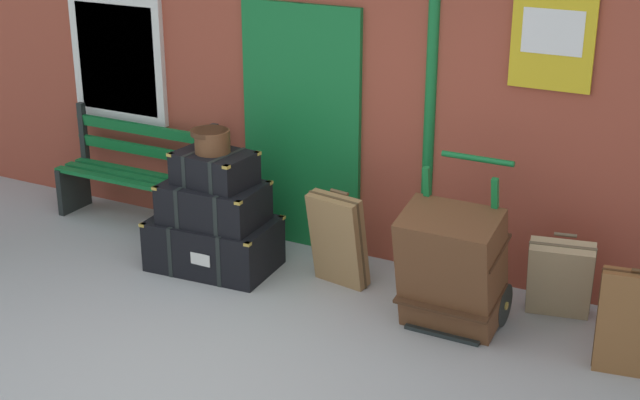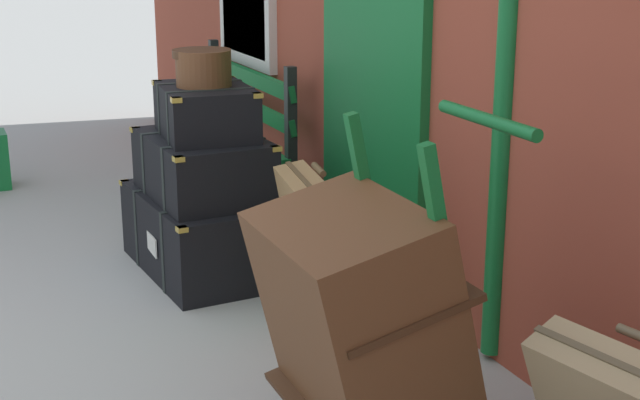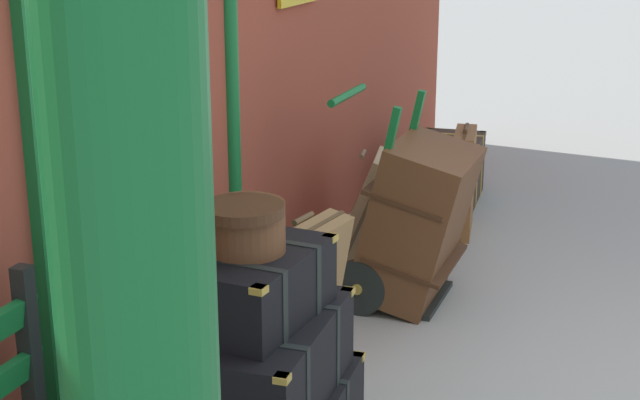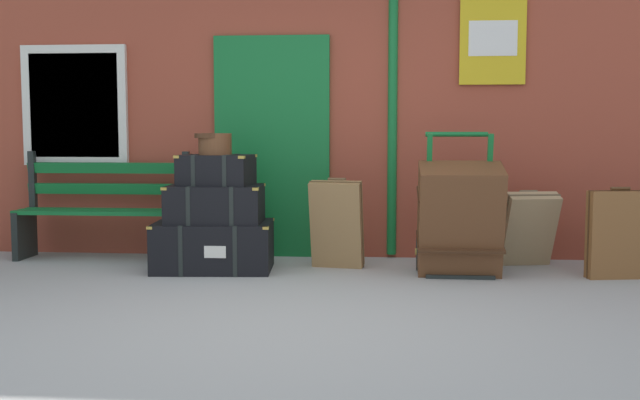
{
  "view_description": "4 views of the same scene",
  "coord_description": "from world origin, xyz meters",
  "px_view_note": "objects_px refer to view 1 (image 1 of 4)",
  "views": [
    {
      "loc": [
        3.22,
        -4.11,
        3.27
      ],
      "look_at": [
        0.13,
        1.64,
        0.78
      ],
      "focal_mm": 52.0,
      "sensor_mm": 36.0,
      "label": 1
    },
    {
      "loc": [
        3.71,
        0.34,
        1.75
      ],
      "look_at": [
        0.07,
        1.91,
        0.61
      ],
      "focal_mm": 51.96,
      "sensor_mm": 36.0,
      "label": 2
    },
    {
      "loc": [
        -3.74,
        0.28,
        2.18
      ],
      "look_at": [
        0.61,
        1.93,
        0.74
      ],
      "focal_mm": 53.31,
      "sensor_mm": 36.0,
      "label": 3
    },
    {
      "loc": [
        0.63,
        -4.74,
        1.21
      ],
      "look_at": [
        0.06,
        1.62,
        0.62
      ],
      "focal_mm": 42.54,
      "sensor_mm": 36.0,
      "label": 4
    }
  ],
  "objects_px": {
    "large_brown_trunk": "(452,269)",
    "porters_trolley": "(459,285)",
    "steamer_trunk_middle": "(214,203)",
    "round_hatbox": "(212,140)",
    "steamer_trunk_base": "(214,243)",
    "steamer_trunk_top": "(215,168)",
    "platform_bench": "(139,176)",
    "suitcase_olive": "(638,324)",
    "suitcase_beige": "(560,279)",
    "suitcase_cream": "(338,240)"
  },
  "relations": [
    {
      "from": "steamer_trunk_middle",
      "to": "porters_trolley",
      "type": "distance_m",
      "value": 2.1
    },
    {
      "from": "steamer_trunk_middle",
      "to": "suitcase_beige",
      "type": "height_order",
      "value": "steamer_trunk_middle"
    },
    {
      "from": "porters_trolley",
      "to": "suitcase_olive",
      "type": "height_order",
      "value": "porters_trolley"
    },
    {
      "from": "steamer_trunk_middle",
      "to": "suitcase_olive",
      "type": "bearing_deg",
      "value": -0.88
    },
    {
      "from": "suitcase_cream",
      "to": "steamer_trunk_middle",
      "type": "bearing_deg",
      "value": -169.27
    },
    {
      "from": "steamer_trunk_top",
      "to": "large_brown_trunk",
      "type": "height_order",
      "value": "steamer_trunk_top"
    },
    {
      "from": "porters_trolley",
      "to": "large_brown_trunk",
      "type": "distance_m",
      "value": 0.27
    },
    {
      "from": "steamer_trunk_top",
      "to": "suitcase_beige",
      "type": "xyz_separation_m",
      "value": [
        2.72,
        0.41,
        -0.53
      ]
    },
    {
      "from": "steamer_trunk_top",
      "to": "round_hatbox",
      "type": "bearing_deg",
      "value": -173.95
    },
    {
      "from": "porters_trolley",
      "to": "steamer_trunk_top",
      "type": "bearing_deg",
      "value": -177.62
    },
    {
      "from": "round_hatbox",
      "to": "suitcase_cream",
      "type": "distance_m",
      "value": 1.28
    },
    {
      "from": "steamer_trunk_base",
      "to": "suitcase_cream",
      "type": "height_order",
      "value": "suitcase_cream"
    },
    {
      "from": "round_hatbox",
      "to": "steamer_trunk_middle",
      "type": "bearing_deg",
      "value": -74.16
    },
    {
      "from": "steamer_trunk_middle",
      "to": "porters_trolley",
      "type": "height_order",
      "value": "porters_trolley"
    },
    {
      "from": "platform_bench",
      "to": "large_brown_trunk",
      "type": "xyz_separation_m",
      "value": [
        3.27,
        -0.59,
        0.03
      ]
    },
    {
      "from": "large_brown_trunk",
      "to": "porters_trolley",
      "type": "bearing_deg",
      "value": 90.0
    },
    {
      "from": "suitcase_cream",
      "to": "suitcase_beige",
      "type": "distance_m",
      "value": 1.71
    },
    {
      "from": "steamer_trunk_middle",
      "to": "suitcase_cream",
      "type": "xyz_separation_m",
      "value": [
        1.03,
        0.2,
        -0.19
      ]
    },
    {
      "from": "platform_bench",
      "to": "steamer_trunk_base",
      "type": "relative_size",
      "value": 1.51
    },
    {
      "from": "steamer_trunk_top",
      "to": "suitcase_beige",
      "type": "height_order",
      "value": "steamer_trunk_top"
    },
    {
      "from": "steamer_trunk_top",
      "to": "porters_trolley",
      "type": "relative_size",
      "value": 0.54
    },
    {
      "from": "platform_bench",
      "to": "suitcase_beige",
      "type": "distance_m",
      "value": 3.92
    },
    {
      "from": "steamer_trunk_middle",
      "to": "suitcase_olive",
      "type": "height_order",
      "value": "suitcase_olive"
    },
    {
      "from": "porters_trolley",
      "to": "suitcase_beige",
      "type": "relative_size",
      "value": 1.76
    },
    {
      "from": "steamer_trunk_top",
      "to": "round_hatbox",
      "type": "xyz_separation_m",
      "value": [
        -0.01,
        -0.0,
        0.24
      ]
    },
    {
      "from": "platform_bench",
      "to": "suitcase_beige",
      "type": "xyz_separation_m",
      "value": [
        3.92,
        -0.09,
        -0.11
      ]
    },
    {
      "from": "platform_bench",
      "to": "suitcase_beige",
      "type": "height_order",
      "value": "platform_bench"
    },
    {
      "from": "steamer_trunk_middle",
      "to": "suitcase_beige",
      "type": "bearing_deg",
      "value": 9.06
    },
    {
      "from": "steamer_trunk_base",
      "to": "round_hatbox",
      "type": "relative_size",
      "value": 3.34
    },
    {
      "from": "steamer_trunk_base",
      "to": "steamer_trunk_middle",
      "type": "xyz_separation_m",
      "value": [
        0.02,
        -0.01,
        0.37
      ]
    },
    {
      "from": "round_hatbox",
      "to": "porters_trolley",
      "type": "relative_size",
      "value": 0.26
    },
    {
      "from": "platform_bench",
      "to": "porters_trolley",
      "type": "distance_m",
      "value": 3.3
    },
    {
      "from": "steamer_trunk_base",
      "to": "suitcase_cream",
      "type": "xyz_separation_m",
      "value": [
        1.06,
        0.18,
        0.18
      ]
    },
    {
      "from": "steamer_trunk_base",
      "to": "suitcase_beige",
      "type": "distance_m",
      "value": 2.78
    },
    {
      "from": "porters_trolley",
      "to": "steamer_trunk_base",
      "type": "bearing_deg",
      "value": -177.37
    },
    {
      "from": "round_hatbox",
      "to": "platform_bench",
      "type": "bearing_deg",
      "value": 157.06
    },
    {
      "from": "suitcase_cream",
      "to": "suitcase_beige",
      "type": "height_order",
      "value": "suitcase_cream"
    },
    {
      "from": "round_hatbox",
      "to": "suitcase_cream",
      "type": "bearing_deg",
      "value": 9.55
    },
    {
      "from": "platform_bench",
      "to": "porters_trolley",
      "type": "height_order",
      "value": "porters_trolley"
    },
    {
      "from": "platform_bench",
      "to": "steamer_trunk_top",
      "type": "xyz_separation_m",
      "value": [
        1.2,
        -0.5,
        0.43
      ]
    },
    {
      "from": "steamer_trunk_base",
      "to": "porters_trolley",
      "type": "xyz_separation_m",
      "value": [
        2.1,
        0.1,
        0.06
      ]
    },
    {
      "from": "platform_bench",
      "to": "suitcase_olive",
      "type": "bearing_deg",
      "value": -7.2
    },
    {
      "from": "steamer_trunk_middle",
      "to": "porters_trolley",
      "type": "bearing_deg",
      "value": 2.99
    },
    {
      "from": "steamer_trunk_base",
      "to": "suitcase_olive",
      "type": "xyz_separation_m",
      "value": [
        3.38,
        -0.06,
        0.15
      ]
    },
    {
      "from": "suitcase_beige",
      "to": "suitcase_cream",
      "type": "bearing_deg",
      "value": -171.97
    },
    {
      "from": "steamer_trunk_base",
      "to": "suitcase_cream",
      "type": "bearing_deg",
      "value": 9.88
    },
    {
      "from": "steamer_trunk_middle",
      "to": "steamer_trunk_top",
      "type": "relative_size",
      "value": 1.3
    },
    {
      "from": "steamer_trunk_base",
      "to": "suitcase_olive",
      "type": "height_order",
      "value": "suitcase_olive"
    },
    {
      "from": "steamer_trunk_top",
      "to": "round_hatbox",
      "type": "relative_size",
      "value": 2.03
    },
    {
      "from": "platform_bench",
      "to": "suitcase_cream",
      "type": "distance_m",
      "value": 2.25
    }
  ]
}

